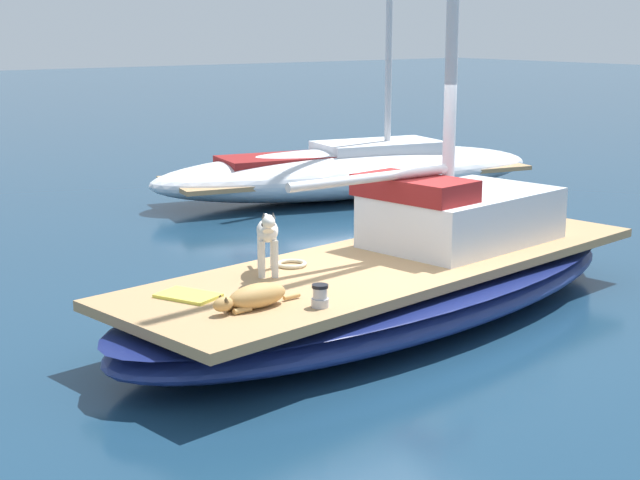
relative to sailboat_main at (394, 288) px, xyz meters
The scene contains 9 objects.
ground_plane 0.34m from the sailboat_main, ahead, with size 120.00×120.00×0.00m, color navy.
sailboat_main is the anchor object (origin of this frame).
cabin_house 1.30m from the sailboat_main, 98.35° to the left, with size 1.68×2.39×0.84m.
dog_white 1.65m from the sailboat_main, 101.33° to the right, with size 0.84×0.56×0.70m.
dog_tan 2.33m from the sailboat_main, 73.94° to the right, with size 0.29×0.95×0.22m.
deck_winch 2.00m from the sailboat_main, 60.73° to the right, with size 0.16×0.16×0.21m.
coiled_rope 1.19m from the sailboat_main, 111.79° to the right, with size 0.32×0.32×0.04m, color beige.
deck_towel 2.53m from the sailboat_main, 90.71° to the right, with size 0.56×0.36×0.03m, color #D8D14C.
moored_boat_port_side 7.53m from the sailboat_main, 145.35° to the left, with size 3.75×7.98×8.39m.
Camera 1 is at (7.58, -6.61, 3.15)m, focal length 53.49 mm.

